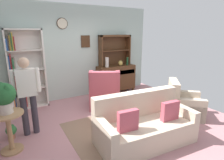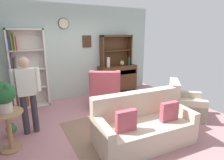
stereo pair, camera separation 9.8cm
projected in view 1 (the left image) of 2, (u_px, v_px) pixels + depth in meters
The scene contains 18 objects.
ground_plane at pixel (113, 123), 4.19m from camera, with size 5.40×4.60×0.02m, color #B27A7F.
wall_back at pixel (78, 52), 5.61m from camera, with size 5.00×0.09×2.80m.
area_rug at pixel (127, 126), 4.03m from camera, with size 2.57×1.67×0.01m, color #846651.
bookshelf at pixel (24, 73), 4.80m from camera, with size 0.90×0.30×2.10m.
sideboard at pixel (116, 78), 6.21m from camera, with size 1.30×0.45×0.92m.
sideboard_hutch at pixel (114, 46), 6.03m from camera, with size 1.10×0.26×1.00m.
vase_tall at pixel (107, 62), 5.81m from camera, with size 0.11×0.11×0.31m, color beige.
vase_round at pixel (120, 63), 6.09m from camera, with size 0.15×0.15×0.17m, color tan.
bottle_wine at pixel (127, 61), 6.18m from camera, with size 0.07×0.07×0.26m, color #194223.
couch_floral at pixel (144, 126), 3.41m from camera, with size 1.86×0.99×0.90m.
armchair_floral at pixel (183, 105), 4.47m from camera, with size 1.08×1.08×0.88m.
wingback_chair at pixel (105, 94), 4.93m from camera, with size 1.07×1.08×1.05m.
plant_stand at pixel (9, 128), 3.09m from camera, with size 0.52×0.52×0.71m.
potted_plant_large at pixel (4, 96), 2.96m from camera, with size 0.37×0.37×0.52m.
potted_plant_small at pixel (11, 131), 3.53m from camera, with size 0.20×0.20×0.27m.
person_reading at pixel (27, 91), 3.52m from camera, with size 0.52×0.21×1.56m.
coffee_table at pixel (118, 108), 4.08m from camera, with size 0.80×0.50×0.42m.
book_stack at pixel (122, 103), 4.11m from camera, with size 0.19×0.16×0.08m.
Camera 1 is at (-1.92, -3.28, 2.01)m, focal length 29.28 mm.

